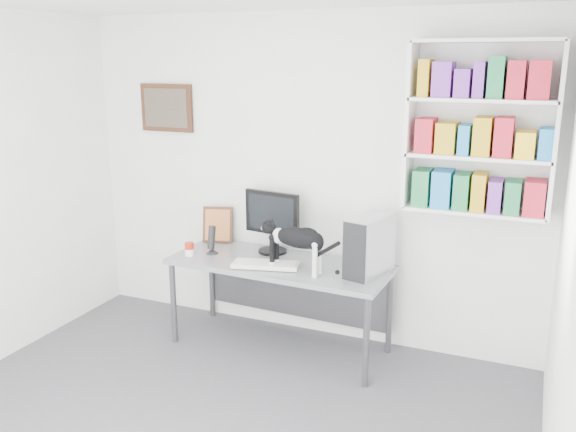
{
  "coord_description": "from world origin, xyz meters",
  "views": [
    {
      "loc": [
        1.83,
        -2.66,
        2.34
      ],
      "look_at": [
        0.06,
        1.53,
        1.15
      ],
      "focal_mm": 38.0,
      "sensor_mm": 36.0,
      "label": 1
    }
  ],
  "objects_px": {
    "monitor": "(272,222)",
    "speaker": "(212,239)",
    "bookshelf": "(480,128)",
    "pc_tower": "(370,245)",
    "cat": "(297,249)",
    "soup_can": "(189,249)",
    "keyboard": "(266,265)",
    "leaning_print": "(218,224)",
    "desk": "(280,305)"
  },
  "relations": [
    {
      "from": "leaning_print",
      "to": "monitor",
      "type": "bearing_deg",
      "value": -24.74
    },
    {
      "from": "soup_can",
      "to": "pc_tower",
      "type": "bearing_deg",
      "value": 5.83
    },
    {
      "from": "desk",
      "to": "speaker",
      "type": "xyz_separation_m",
      "value": [
        -0.61,
        -0.02,
        0.5
      ]
    },
    {
      "from": "bookshelf",
      "to": "leaning_print",
      "type": "relative_size",
      "value": 3.77
    },
    {
      "from": "monitor",
      "to": "speaker",
      "type": "distance_m",
      "value": 0.53
    },
    {
      "from": "monitor",
      "to": "keyboard",
      "type": "height_order",
      "value": "monitor"
    },
    {
      "from": "monitor",
      "to": "speaker",
      "type": "xyz_separation_m",
      "value": [
        -0.45,
        -0.23,
        -0.14
      ]
    },
    {
      "from": "keyboard",
      "to": "cat",
      "type": "bearing_deg",
      "value": -16.58
    },
    {
      "from": "bookshelf",
      "to": "cat",
      "type": "distance_m",
      "value": 1.59
    },
    {
      "from": "monitor",
      "to": "soup_can",
      "type": "bearing_deg",
      "value": -142.08
    },
    {
      "from": "monitor",
      "to": "pc_tower",
      "type": "bearing_deg",
      "value": -4.49
    },
    {
      "from": "speaker",
      "to": "bookshelf",
      "type": "bearing_deg",
      "value": 18.57
    },
    {
      "from": "monitor",
      "to": "soup_can",
      "type": "xyz_separation_m",
      "value": [
        -0.6,
        -0.35,
        -0.21
      ]
    },
    {
      "from": "monitor",
      "to": "leaning_print",
      "type": "xyz_separation_m",
      "value": [
        -0.57,
        0.08,
        -0.1
      ]
    },
    {
      "from": "leaning_print",
      "to": "soup_can",
      "type": "distance_m",
      "value": 0.45
    },
    {
      "from": "speaker",
      "to": "leaning_print",
      "type": "distance_m",
      "value": 0.34
    },
    {
      "from": "desk",
      "to": "keyboard",
      "type": "relative_size",
      "value": 3.44
    },
    {
      "from": "speaker",
      "to": "cat",
      "type": "relative_size",
      "value": 0.41
    },
    {
      "from": "monitor",
      "to": "pc_tower",
      "type": "xyz_separation_m",
      "value": [
        0.89,
        -0.19,
        -0.04
      ]
    },
    {
      "from": "monitor",
      "to": "speaker",
      "type": "relative_size",
      "value": 2.16
    },
    {
      "from": "speaker",
      "to": "leaning_print",
      "type": "height_order",
      "value": "leaning_print"
    },
    {
      "from": "pc_tower",
      "to": "leaning_print",
      "type": "xyz_separation_m",
      "value": [
        -1.46,
        0.28,
        -0.06
      ]
    },
    {
      "from": "soup_can",
      "to": "cat",
      "type": "bearing_deg",
      "value": -1.53
    },
    {
      "from": "keyboard",
      "to": "pc_tower",
      "type": "bearing_deg",
      "value": -1.95
    },
    {
      "from": "desk",
      "to": "speaker",
      "type": "bearing_deg",
      "value": -176.03
    },
    {
      "from": "speaker",
      "to": "desk",
      "type": "bearing_deg",
      "value": 12.21
    },
    {
      "from": "bookshelf",
      "to": "monitor",
      "type": "height_order",
      "value": "bookshelf"
    },
    {
      "from": "soup_can",
      "to": "monitor",
      "type": "bearing_deg",
      "value": 30.07
    },
    {
      "from": "keyboard",
      "to": "leaning_print",
      "type": "relative_size",
      "value": 1.58
    },
    {
      "from": "bookshelf",
      "to": "speaker",
      "type": "height_order",
      "value": "bookshelf"
    },
    {
      "from": "desk",
      "to": "pc_tower",
      "type": "height_order",
      "value": "pc_tower"
    },
    {
      "from": "monitor",
      "to": "pc_tower",
      "type": "relative_size",
      "value": 1.19
    },
    {
      "from": "soup_can",
      "to": "cat",
      "type": "relative_size",
      "value": 0.18
    },
    {
      "from": "monitor",
      "to": "pc_tower",
      "type": "height_order",
      "value": "monitor"
    },
    {
      "from": "desk",
      "to": "cat",
      "type": "height_order",
      "value": "cat"
    },
    {
      "from": "keyboard",
      "to": "leaning_print",
      "type": "bearing_deg",
      "value": 132.79
    },
    {
      "from": "desk",
      "to": "keyboard",
      "type": "xyz_separation_m",
      "value": [
        -0.05,
        -0.15,
        0.39
      ]
    },
    {
      "from": "cat",
      "to": "keyboard",
      "type": "bearing_deg",
      "value": -175.88
    },
    {
      "from": "desk",
      "to": "cat",
      "type": "bearing_deg",
      "value": -33.87
    },
    {
      "from": "cat",
      "to": "desk",
      "type": "bearing_deg",
      "value": 150.5
    },
    {
      "from": "keyboard",
      "to": "leaning_print",
      "type": "distance_m",
      "value": 0.82
    },
    {
      "from": "bookshelf",
      "to": "pc_tower",
      "type": "relative_size",
      "value": 2.75
    },
    {
      "from": "desk",
      "to": "monitor",
      "type": "bearing_deg",
      "value": 128.86
    },
    {
      "from": "pc_tower",
      "to": "leaning_print",
      "type": "height_order",
      "value": "pc_tower"
    },
    {
      "from": "pc_tower",
      "to": "cat",
      "type": "height_order",
      "value": "pc_tower"
    },
    {
      "from": "speaker",
      "to": "cat",
      "type": "distance_m",
      "value": 0.84
    },
    {
      "from": "cat",
      "to": "leaning_print",
      "type": "bearing_deg",
      "value": 161.04
    },
    {
      "from": "speaker",
      "to": "monitor",
      "type": "bearing_deg",
      "value": 37.53
    },
    {
      "from": "speaker",
      "to": "leaning_print",
      "type": "bearing_deg",
      "value": 120.97
    },
    {
      "from": "desk",
      "to": "pc_tower",
      "type": "xyz_separation_m",
      "value": [
        0.73,
        0.02,
        0.6
      ]
    }
  ]
}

